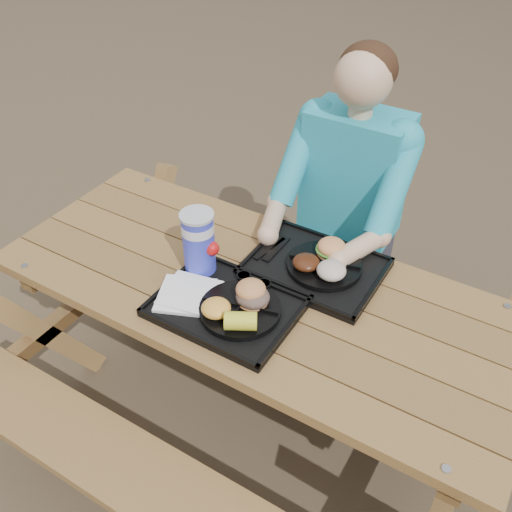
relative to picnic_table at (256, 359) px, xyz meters
The scene contains 18 objects.
ground 0.38m from the picnic_table, ahead, with size 60.00×60.00×0.00m, color #999999.
picnic_table is the anchor object (origin of this frame).
tray_near 0.41m from the picnic_table, 99.14° to the right, with size 0.45×0.35×0.02m, color black.
tray_far 0.44m from the picnic_table, 52.21° to the left, with size 0.45×0.35×0.02m, color black.
plate_near 0.43m from the picnic_table, 77.94° to the right, with size 0.26×0.26×0.02m, color black.
plate_far 0.47m from the picnic_table, 48.12° to the left, with size 0.26×0.26×0.02m, color black.
napkin_stack 0.47m from the picnic_table, 130.99° to the right, with size 0.18×0.18×0.02m, color white.
soda_cup 0.54m from the picnic_table, 168.57° to the right, with size 0.11×0.11×0.22m, color #1924C0.
condiment_bbq 0.41m from the picnic_table, 149.11° to the right, with size 0.05×0.05×0.03m, color black.
condiment_mustard 0.41m from the picnic_table, 23.87° to the right, with size 0.05×0.05×0.03m, color yellow.
sandwich 0.48m from the picnic_table, 63.70° to the right, with size 0.10×0.10×0.11m, color #D8894C, non-canonical shape.
mac_cheese 0.49m from the picnic_table, 94.36° to the right, with size 0.09×0.09×0.05m, color #FFBA43.
corn_cob 0.50m from the picnic_table, 69.94° to the right, with size 0.10×0.10×0.06m, color yellow, non-canonical shape.
cutlery_far 0.44m from the picnic_table, 98.32° to the left, with size 0.03×0.16×0.01m, color black.
burger 0.54m from the picnic_table, 56.17° to the left, with size 0.10×0.10×0.09m, color #F19755, non-canonical shape.
baked_beans 0.47m from the picnic_table, 47.86° to the left, with size 0.09×0.09×0.04m, color #461E0E.
potato_salad 0.51m from the picnic_table, 31.57° to the left, with size 0.10×0.10×0.05m, color beige.
diner 0.69m from the picnic_table, 84.58° to the left, with size 0.48×0.84×1.28m, color #1997B4, non-canonical shape.
Camera 1 is at (0.74, -1.22, 2.04)m, focal length 40.00 mm.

